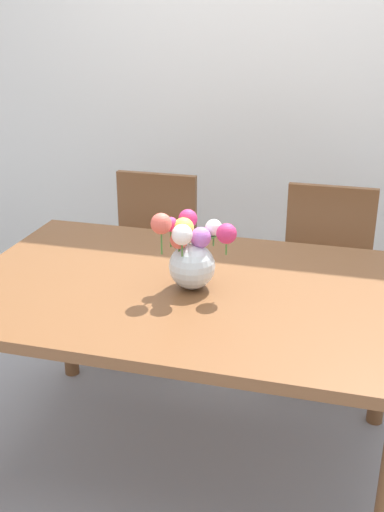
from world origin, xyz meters
TOP-DOWN VIEW (x-y plane):
  - ground_plane at (0.00, 0.00)m, footprint 12.00×12.00m
  - back_wall at (0.00, 1.60)m, footprint 7.00×0.10m
  - dining_table at (0.00, 0.00)m, footprint 1.60×1.05m
  - chair_left at (-0.44, 0.87)m, footprint 0.42×0.42m
  - chair_right at (0.44, 0.87)m, footprint 0.42×0.42m
  - flower_vase at (0.02, -0.01)m, footprint 0.28×0.21m

SIDE VIEW (x-z plane):
  - ground_plane at x=0.00m, z-range 0.00..0.00m
  - chair_left at x=-0.44m, z-range 0.07..0.97m
  - chair_right at x=0.44m, z-range 0.07..0.97m
  - dining_table at x=0.00m, z-range 0.30..1.06m
  - flower_vase at x=0.02m, z-range 0.76..1.04m
  - back_wall at x=0.00m, z-range 0.00..2.80m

